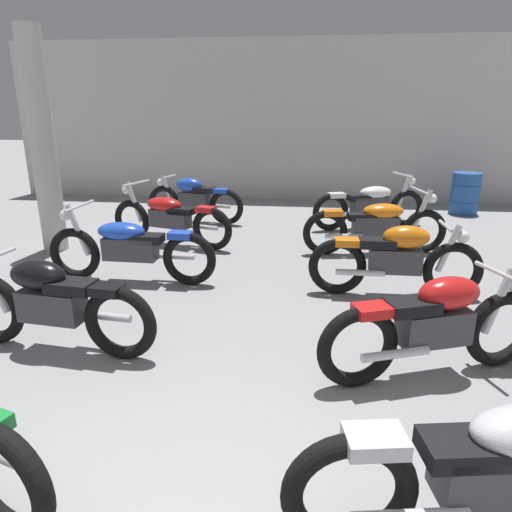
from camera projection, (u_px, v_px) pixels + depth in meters
name	position (u px, v px, depth m)	size (l,w,h in m)	color
back_wall	(289.00, 122.00, 10.68)	(13.16, 0.24, 3.60)	#BCBAB7
support_pillar	(42.00, 144.00, 6.75)	(0.36, 0.36, 3.20)	#BCBAB7
motorcycle_left_row_1	(51.00, 303.00, 4.08)	(1.97, 0.48, 0.88)	black
motorcycle_left_row_2	(129.00, 247.00, 5.73)	(2.17, 0.68, 0.97)	black
motorcycle_left_row_3	(169.00, 217.00, 7.32)	(2.11, 0.86, 0.97)	black
motorcycle_left_row_4	(194.00, 198.00, 8.81)	(1.95, 0.58, 0.88)	black
motorcycle_right_row_0	(509.00, 468.00, 2.21)	(2.16, 0.74, 0.97)	black
motorcycle_right_row_1	(435.00, 324.00, 3.68)	(1.88, 0.81, 0.88)	black
motorcycle_right_row_2	(396.00, 258.00, 5.28)	(1.97, 0.48, 0.88)	black
motorcycle_right_row_3	(376.00, 224.00, 6.86)	(2.16, 0.74, 0.97)	black
motorcycle_right_row_4	(370.00, 204.00, 8.36)	(2.07, 0.97, 0.97)	black
oil_drum	(465.00, 193.00, 9.54)	(0.59, 0.59, 0.85)	#23519E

